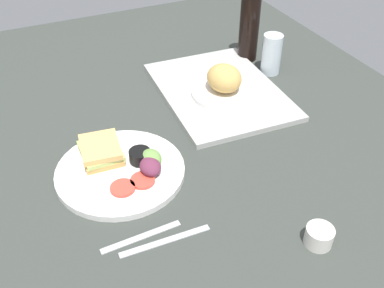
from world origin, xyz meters
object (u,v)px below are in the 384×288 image
at_px(soda_bottle, 249,27).
at_px(fork, 141,237).
at_px(serving_tray, 219,91).
at_px(drinking_glass, 272,54).
at_px(espresso_cup, 319,236).
at_px(plate_with_salad, 121,167).
at_px(bread_plate_near, 225,84).
at_px(knife, 165,241).

bearing_deg(soda_bottle, fork, -45.16).
distance_m(serving_tray, drinking_glass, 0.22).
bearing_deg(soda_bottle, espresso_cup, -20.00).
bearing_deg(plate_with_salad, serving_tray, 120.02).
distance_m(serving_tray, espresso_cup, 0.59).
bearing_deg(espresso_cup, drinking_glass, 155.34).
xyz_separation_m(plate_with_salad, espresso_cup, (0.37, 0.29, 0.00)).
distance_m(drinking_glass, espresso_cup, 0.69).
distance_m(bread_plate_near, plate_with_salad, 0.41).
bearing_deg(drinking_glass, knife, -48.52).
height_order(serving_tray, plate_with_salad, plate_with_salad).
xyz_separation_m(serving_tray, fork, (0.42, -0.40, -0.01)).
distance_m(fork, knife, 0.05).
distance_m(serving_tray, bread_plate_near, 0.05).
bearing_deg(knife, soda_bottle, 50.43).
xyz_separation_m(plate_with_salad, fork, (0.21, -0.02, -0.01)).
xyz_separation_m(serving_tray, soda_bottle, (-0.16, 0.19, 0.11)).
bearing_deg(fork, espresso_cup, -28.81).
bearing_deg(bread_plate_near, fork, -45.45).
height_order(bread_plate_near, drinking_glass, drinking_glass).
height_order(fork, knife, same).
distance_m(drinking_glass, soda_bottle, 0.13).
bearing_deg(soda_bottle, drinking_glass, 9.13).
height_order(serving_tray, drinking_glass, drinking_glass).
distance_m(soda_bottle, knife, 0.82).
height_order(drinking_glass, espresso_cup, drinking_glass).
height_order(soda_bottle, espresso_cup, soda_bottle).
bearing_deg(drinking_glass, serving_tray, -77.57).
xyz_separation_m(bread_plate_near, soda_bottle, (-0.19, 0.19, 0.06)).
height_order(bread_plate_near, plate_with_salad, bread_plate_near).
distance_m(plate_with_salad, fork, 0.21).
xyz_separation_m(serving_tray, plate_with_salad, (0.21, -0.37, 0.01)).
bearing_deg(espresso_cup, bread_plate_near, 171.66).
distance_m(soda_bottle, fork, 0.83).
relative_size(soda_bottle, knife, 1.19).
bearing_deg(knife, bread_plate_near, 51.84).
height_order(bread_plate_near, espresso_cup, bread_plate_near).
height_order(plate_with_salad, fork, plate_with_salad).
bearing_deg(fork, soda_bottle, 43.00).
xyz_separation_m(bread_plate_near, drinking_glass, (-0.08, 0.21, 0.01)).
bearing_deg(serving_tray, fork, -43.20).
xyz_separation_m(plate_with_salad, knife, (0.24, 0.02, -0.01)).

